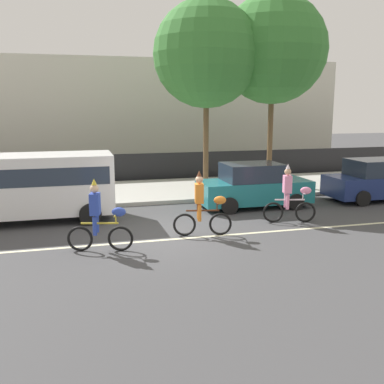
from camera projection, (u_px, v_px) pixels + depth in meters
name	position (u px, v px, depth m)	size (l,w,h in m)	color
ground_plane	(165.00, 235.00, 13.18)	(80.00, 80.00, 0.00)	#424244
road_centre_line	(169.00, 240.00, 12.71)	(36.00, 0.14, 0.01)	beige
sidewalk_curb	(135.00, 192.00, 19.33)	(60.00, 5.00, 0.15)	#ADAAA3
fence_line	(126.00, 168.00, 21.96)	(40.00, 0.08, 1.40)	black
building_backdrop	(112.00, 113.00, 29.67)	(28.00, 8.00, 6.45)	beige
parade_cyclist_cobalt	(100.00, 220.00, 11.56)	(1.68, 0.60, 1.92)	black
parade_cyclist_orange	(203.00, 207.00, 12.96)	(1.70, 0.54, 1.92)	black
parade_cyclist_pink	(290.00, 197.00, 14.43)	(1.69, 0.59, 1.92)	black
parked_van_white	(36.00, 182.00, 14.55)	(5.00, 2.22, 2.18)	white
parked_car_navy	(377.00, 181.00, 17.89)	(4.10, 1.92, 1.64)	navy
parked_car_teal	(253.00, 186.00, 16.65)	(4.10, 1.92, 1.64)	#1E727A
street_tree_near_lamp	(206.00, 54.00, 18.97)	(4.54, 4.54, 7.99)	brown
street_tree_far_corner	(273.00, 49.00, 19.75)	(4.77, 4.77, 8.39)	brown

